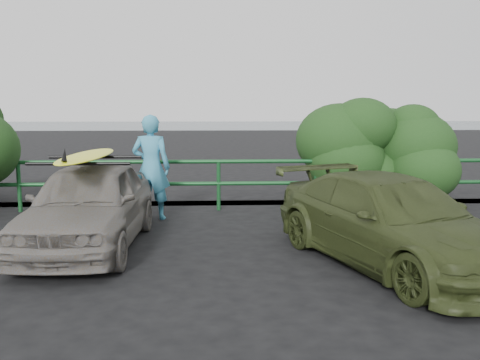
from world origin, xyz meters
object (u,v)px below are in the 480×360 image
(olive_vehicle, at_px, (391,221))
(man, at_px, (151,167))
(guardrail, at_px, (169,185))
(surfboard, at_px, (87,156))
(sedan, at_px, (89,205))

(olive_vehicle, distance_m, man, 4.73)
(man, bearing_deg, guardrail, -100.86)
(man, xyz_separation_m, surfboard, (-0.69, -1.99, 0.40))
(olive_vehicle, bearing_deg, man, 118.55)
(sedan, height_order, surfboard, surfboard)
(sedan, distance_m, olive_vehicle, 4.38)
(olive_vehicle, height_order, surfboard, surfboard)
(sedan, height_order, man, man)
(man, relative_size, surfboard, 0.75)
(guardrail, bearing_deg, surfboard, -108.92)
(olive_vehicle, bearing_deg, surfboard, 145.09)
(guardrail, distance_m, sedan, 2.95)
(guardrail, xyz_separation_m, sedan, (-0.95, -2.79, 0.13))
(surfboard, bearing_deg, olive_vehicle, -13.30)
(sedan, relative_size, man, 1.94)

